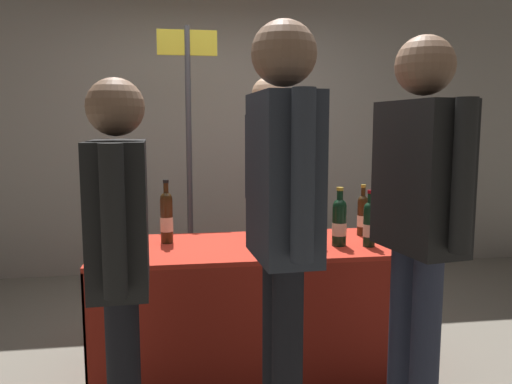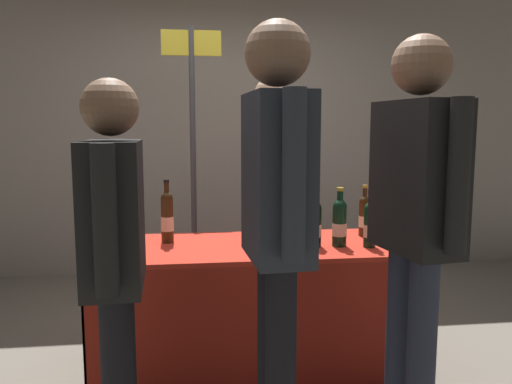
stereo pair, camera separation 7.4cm
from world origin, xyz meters
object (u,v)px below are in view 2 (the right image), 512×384
object	(u,v)px
wine_glass_near_vendor	(120,234)
taster_foreground_right	(416,206)
tasting_table	(256,282)
vendor_presenter	(271,175)
featured_wine_bottle	(314,223)
wine_glass_near_taster	(280,235)
booth_signpost	(193,139)
display_bottle_0	(167,216)
flower_vase	(262,223)
wine_glass_mid	(123,226)

from	to	relation	value
wine_glass_near_vendor	taster_foreground_right	size ratio (longest dim) A/B	0.08
tasting_table	taster_foreground_right	size ratio (longest dim) A/B	1.01
vendor_presenter	taster_foreground_right	world-z (taller)	taster_foreground_right
featured_wine_bottle	wine_glass_near_taster	distance (m)	0.26
booth_signpost	display_bottle_0	bearing A→B (deg)	-98.46
featured_wine_bottle	flower_vase	distance (m)	0.29
wine_glass_near_taster	vendor_presenter	world-z (taller)	vendor_presenter
display_bottle_0	wine_glass_near_vendor	distance (m)	0.32
wine_glass_near_vendor	vendor_presenter	bearing A→B (deg)	40.86
tasting_table	display_bottle_0	xyz separation A→B (m)	(-0.50, 0.11, 0.37)
featured_wine_bottle	wine_glass_near_vendor	bearing A→B (deg)	-179.93
taster_foreground_right	booth_signpost	xyz separation A→B (m)	(-0.91, 1.96, 0.23)
wine_glass_mid	vendor_presenter	distance (m)	1.17
flower_vase	booth_signpost	bearing A→B (deg)	106.55
display_bottle_0	taster_foreground_right	xyz separation A→B (m)	(1.07, -0.93, 0.18)
wine_glass_mid	taster_foreground_right	bearing A→B (deg)	-33.95
wine_glass_near_vendor	wine_glass_near_taster	size ratio (longest dim) A/B	1.02
wine_glass_near_taster	display_bottle_0	bearing A→B (deg)	150.98
display_bottle_0	wine_glass_near_taster	bearing A→B (deg)	-29.02
featured_wine_bottle	wine_glass_mid	distance (m)	1.07
vendor_presenter	booth_signpost	bearing A→B (deg)	-136.92
wine_glass_mid	taster_foreground_right	size ratio (longest dim) A/B	0.09
wine_glass_near_taster	flower_vase	bearing A→B (deg)	122.09
featured_wine_bottle	booth_signpost	world-z (taller)	booth_signpost
display_bottle_0	vendor_presenter	xyz separation A→B (m)	(0.70, 0.61, 0.17)
vendor_presenter	booth_signpost	world-z (taller)	booth_signpost
wine_glass_near_taster	vendor_presenter	bearing A→B (deg)	83.98
wine_glass_near_vendor	wine_glass_mid	world-z (taller)	wine_glass_mid
wine_glass_mid	flower_vase	world-z (taller)	flower_vase
booth_signpost	taster_foreground_right	bearing A→B (deg)	-64.97
taster_foreground_right	booth_signpost	world-z (taller)	booth_signpost
featured_wine_bottle	taster_foreground_right	world-z (taller)	taster_foreground_right
display_bottle_0	booth_signpost	world-z (taller)	booth_signpost
tasting_table	wine_glass_near_taster	distance (m)	0.40
display_bottle_0	vendor_presenter	distance (m)	0.94
flower_vase	booth_signpost	size ratio (longest dim) A/B	0.19
wine_glass_near_vendor	flower_vase	size ratio (longest dim) A/B	0.33
booth_signpost	featured_wine_bottle	bearing A→B (deg)	-61.72
wine_glass_near_taster	taster_foreground_right	bearing A→B (deg)	-51.76
flower_vase	wine_glass_mid	bearing A→B (deg)	167.74
featured_wine_bottle	wine_glass_near_taster	world-z (taller)	featured_wine_bottle
taster_foreground_right	display_bottle_0	bearing A→B (deg)	40.04
tasting_table	wine_glass_near_taster	world-z (taller)	wine_glass_near_taster
featured_wine_bottle	display_bottle_0	size ratio (longest dim) A/B	0.82
taster_foreground_right	wine_glass_mid	bearing A→B (deg)	47.03
featured_wine_bottle	display_bottle_0	world-z (taller)	display_bottle_0
display_bottle_0	vendor_presenter	size ratio (longest dim) A/B	0.21
display_bottle_0	wine_glass_mid	world-z (taller)	display_bottle_0
featured_wine_bottle	wine_glass_near_taster	size ratio (longest dim) A/B	2.26
tasting_table	display_bottle_0	bearing A→B (deg)	167.09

